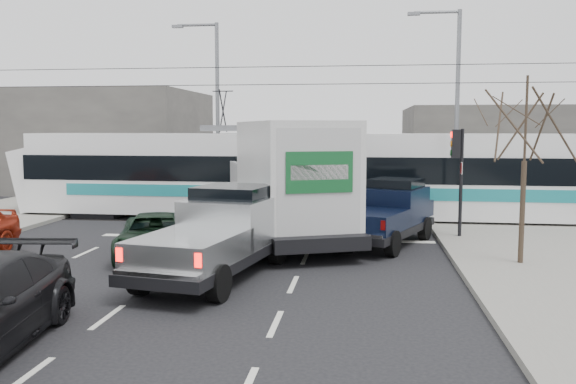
# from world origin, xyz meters

# --- Properties ---
(ground) EXTENTS (120.00, 120.00, 0.00)m
(ground) POSITION_xyz_m (0.00, 0.00, 0.00)
(ground) COLOR black
(ground) RESTS_ON ground
(rails) EXTENTS (60.00, 1.60, 0.03)m
(rails) POSITION_xyz_m (0.00, 10.00, 0.01)
(rails) COLOR #33302D
(rails) RESTS_ON ground
(building_left) EXTENTS (14.00, 10.00, 6.00)m
(building_left) POSITION_xyz_m (-14.00, 22.00, 3.00)
(building_left) COLOR slate
(building_left) RESTS_ON ground
(building_right) EXTENTS (12.00, 10.00, 5.00)m
(building_right) POSITION_xyz_m (12.00, 24.00, 2.50)
(building_right) COLOR slate
(building_right) RESTS_ON ground
(bare_tree) EXTENTS (2.40, 2.40, 5.00)m
(bare_tree) POSITION_xyz_m (7.60, 2.50, 3.79)
(bare_tree) COLOR #47382B
(bare_tree) RESTS_ON ground
(traffic_signal) EXTENTS (0.44, 0.44, 3.60)m
(traffic_signal) POSITION_xyz_m (6.47, 6.50, 2.74)
(traffic_signal) COLOR black
(traffic_signal) RESTS_ON ground
(street_lamp_near) EXTENTS (2.38, 0.25, 9.00)m
(street_lamp_near) POSITION_xyz_m (7.31, 14.00, 5.11)
(street_lamp_near) COLOR slate
(street_lamp_near) RESTS_ON ground
(street_lamp_far) EXTENTS (2.38, 0.25, 9.00)m
(street_lamp_far) POSITION_xyz_m (-4.19, 16.00, 5.11)
(street_lamp_far) COLOR slate
(street_lamp_far) RESTS_ON ground
(catenary) EXTENTS (60.00, 0.20, 7.00)m
(catenary) POSITION_xyz_m (0.00, 10.00, 3.88)
(catenary) COLOR black
(catenary) RESTS_ON ground
(tram) EXTENTS (25.96, 3.17, 5.29)m
(tram) POSITION_xyz_m (2.21, 10.47, 1.88)
(tram) COLOR white
(tram) RESTS_ON ground
(silver_pickup) EXTENTS (3.21, 6.43, 2.23)m
(silver_pickup) POSITION_xyz_m (-0.25, 0.80, 1.11)
(silver_pickup) COLOR black
(silver_pickup) RESTS_ON ground
(box_truck) EXTENTS (5.44, 8.41, 3.98)m
(box_truck) POSITION_xyz_m (0.93, 5.38, 1.97)
(box_truck) COLOR black
(box_truck) RESTS_ON ground
(navy_pickup) EXTENTS (3.56, 5.26, 2.09)m
(navy_pickup) POSITION_xyz_m (4.19, 5.60, 1.03)
(navy_pickup) COLOR black
(navy_pickup) RESTS_ON ground
(green_car) EXTENTS (3.18, 4.89, 1.25)m
(green_car) POSITION_xyz_m (-2.70, 2.68, 0.63)
(green_car) COLOR black
(green_car) RESTS_ON ground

